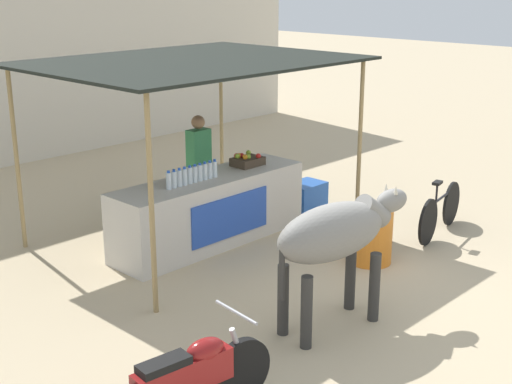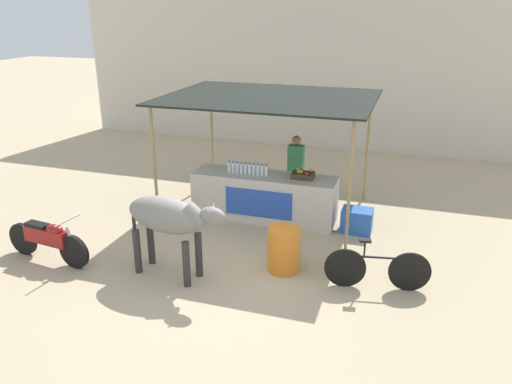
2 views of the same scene
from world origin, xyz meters
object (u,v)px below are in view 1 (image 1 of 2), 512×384
object	(u,v)px
stall_counter	(210,210)
water_barrel	(371,234)
motorcycle_parked	(186,381)
vendor_behind_counter	(199,168)
cooler_box	(306,198)
fruit_crate	(247,160)
bicycle_leaning	(440,211)
cow	(336,235)

from	to	relation	value
stall_counter	water_barrel	distance (m)	2.25
stall_counter	motorcycle_parked	xyz separation A→B (m)	(-3.04, -2.98, -0.05)
vendor_behind_counter	cooler_box	distance (m)	1.81
stall_counter	fruit_crate	distance (m)	0.97
stall_counter	vendor_behind_counter	bearing A→B (deg)	57.30
bicycle_leaning	stall_counter	bearing A→B (deg)	139.59
motorcycle_parked	water_barrel	bearing A→B (deg)	13.44
stall_counter	cow	bearing A→B (deg)	-105.51
cooler_box	motorcycle_parked	bearing A→B (deg)	-149.97
vendor_behind_counter	motorcycle_parked	distance (m)	5.15
motorcycle_parked	bicycle_leaning	distance (m)	5.62
motorcycle_parked	bicycle_leaning	xyz separation A→B (m)	(5.56, 0.84, -0.08)
water_barrel	bicycle_leaning	size ratio (longest dim) A/B	0.47
fruit_crate	motorcycle_parked	distance (m)	4.93
vendor_behind_counter	motorcycle_parked	bearing A→B (deg)	-133.30
cooler_box	motorcycle_parked	world-z (taller)	motorcycle_parked
cow	motorcycle_parked	xyz separation A→B (m)	(-2.27, -0.22, -0.60)
stall_counter	bicycle_leaning	world-z (taller)	stall_counter
fruit_crate	vendor_behind_counter	size ratio (longest dim) A/B	0.27
fruit_crate	motorcycle_parked	bearing A→B (deg)	-141.56
vendor_behind_counter	water_barrel	distance (m)	2.86
vendor_behind_counter	cow	bearing A→B (deg)	-109.58
vendor_behind_counter	cooler_box	bearing A→B (deg)	-29.98
cow	motorcycle_parked	world-z (taller)	cow
motorcycle_parked	bicycle_leaning	bearing A→B (deg)	8.57
stall_counter	bicycle_leaning	size ratio (longest dim) A/B	1.83
cooler_box	cow	world-z (taller)	cow
bicycle_leaning	water_barrel	bearing A→B (deg)	175.57
fruit_crate	cow	xyz separation A→B (m)	(-1.56, -2.82, -0.00)
stall_counter	cooler_box	xyz separation A→B (m)	(1.96, -0.10, -0.24)
vendor_behind_counter	cooler_box	world-z (taller)	vendor_behind_counter
stall_counter	water_barrel	world-z (taller)	stall_counter
fruit_crate	cooler_box	bearing A→B (deg)	-7.65
cooler_box	motorcycle_parked	xyz separation A→B (m)	(-4.99, -2.89, 0.19)
cow	cooler_box	bearing A→B (deg)	44.38
cow	water_barrel	bearing A→B (deg)	22.98
vendor_behind_counter	cooler_box	size ratio (longest dim) A/B	2.75
vendor_behind_counter	cooler_box	xyz separation A→B (m)	(1.47, -0.85, -0.61)
water_barrel	bicycle_leaning	distance (m)	1.56
fruit_crate	vendor_behind_counter	distance (m)	0.78
vendor_behind_counter	water_barrel	bearing A→B (deg)	-80.07
stall_counter	fruit_crate	world-z (taller)	fruit_crate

